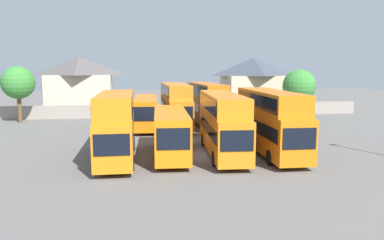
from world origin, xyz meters
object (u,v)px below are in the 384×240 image
at_px(bus_6, 176,103).
at_px(house_terrace_centre, 253,83).
at_px(bus_1, 116,123).
at_px(bus_7, 207,102).
at_px(tree_behind_wall, 18,83).
at_px(bus_4, 270,118).
at_px(tree_left_of_lot, 299,86).
at_px(bus_2, 171,131).
at_px(bus_5, 146,111).
at_px(house_terrace_left, 80,84).
at_px(bus_3, 223,121).

bearing_deg(bus_6, house_terrace_centre, 138.63).
xyz_separation_m(bus_6, house_terrace_centre, (14.54, 17.02, 1.47)).
relative_size(bus_1, bus_7, 0.89).
xyz_separation_m(house_terrace_centre, tree_behind_wall, (-33.52, -9.75, 0.67)).
height_order(bus_4, tree_left_of_lot, tree_left_of_lot).
xyz_separation_m(bus_2, house_terrace_centre, (16.40, 30.68, 2.31)).
relative_size(bus_1, bus_5, 0.93).
height_order(bus_1, bus_2, bus_1).
height_order(bus_5, house_terrace_left, house_terrace_left).
height_order(bus_6, house_terrace_centre, house_terrace_centre).
distance_m(bus_6, tree_behind_wall, 20.43).
bearing_deg(bus_2, bus_7, 161.71).
bearing_deg(bus_1, bus_3, 93.12).
xyz_separation_m(bus_1, bus_2, (4.14, 0.51, -0.80)).
bearing_deg(tree_behind_wall, bus_4, -40.04).
xyz_separation_m(bus_3, tree_left_of_lot, (16.28, 22.04, 1.56)).
bearing_deg(bus_5, house_terrace_left, -146.12).
distance_m(bus_1, bus_2, 4.24).
height_order(house_terrace_centre, tree_left_of_lot, house_terrace_centre).
xyz_separation_m(bus_1, bus_4, (12.16, 0.31, 0.04)).
bearing_deg(bus_7, bus_6, -82.59).
relative_size(bus_2, bus_4, 0.88).
distance_m(house_terrace_left, tree_behind_wall, 11.11).
height_order(bus_4, bus_7, bus_7).
distance_m(bus_5, house_terrace_centre, 24.43).
bearing_deg(bus_6, tree_behind_wall, -111.81).
relative_size(bus_5, bus_7, 0.95).
distance_m(bus_1, house_terrace_centre, 37.37).
height_order(bus_2, tree_behind_wall, tree_behind_wall).
xyz_separation_m(bus_4, bus_6, (-6.17, 13.86, 0.00)).
bearing_deg(bus_1, tree_left_of_lot, 132.79).
bearing_deg(bus_1, tree_behind_wall, -148.44).
xyz_separation_m(bus_1, bus_3, (8.26, 0.40, -0.08)).
bearing_deg(bus_3, house_terrace_centre, 162.14).
distance_m(bus_1, house_terrace_left, 31.40).
bearing_deg(bus_4, house_terrace_left, -146.57).
relative_size(bus_7, house_terrace_left, 1.22).
bearing_deg(bus_7, bus_1, -35.49).
bearing_deg(bus_2, tree_left_of_lot, 140.30).
distance_m(bus_5, tree_behind_wall, 17.30).
distance_m(bus_3, house_terrace_left, 33.80).
height_order(bus_2, bus_7, bus_7).
relative_size(house_terrace_left, tree_behind_wall, 1.39).
distance_m(bus_1, bus_7, 17.74).
bearing_deg(bus_7, house_terrace_left, -135.77).
bearing_deg(tree_behind_wall, house_terrace_left, 55.92).
relative_size(bus_5, bus_6, 1.06).
xyz_separation_m(bus_7, tree_behind_wall, (-22.76, 6.64, 2.14)).
distance_m(bus_1, tree_left_of_lot, 33.29).
relative_size(bus_4, tree_behind_wall, 1.65).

